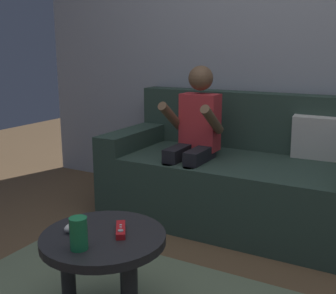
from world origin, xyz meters
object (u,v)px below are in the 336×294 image
(game_remote_red_near_edge, at_px, (121,230))
(soda_can, at_px, (79,233))
(nunchuk_white, at_px, (74,227))
(coffee_table, at_px, (105,252))
(person_seated_on_couch, at_px, (194,136))
(couch, at_px, (239,177))

(game_remote_red_near_edge, relative_size, soda_can, 1.11)
(nunchuk_white, bearing_deg, soda_can, -42.65)
(soda_can, bearing_deg, coffee_table, 89.80)
(person_seated_on_couch, xyz_separation_m, nunchuk_white, (0.03, -1.18, -0.16))
(couch, distance_m, person_seated_on_couch, 0.42)
(game_remote_red_near_edge, xyz_separation_m, soda_can, (-0.05, -0.19, 0.05))
(person_seated_on_couch, bearing_deg, game_remote_red_near_edge, -79.51)
(person_seated_on_couch, relative_size, game_remote_red_near_edge, 7.49)
(couch, height_order, soda_can, couch)
(couch, relative_size, nunchuk_white, 17.09)
(couch, xyz_separation_m, coffee_table, (-0.10, -1.32, 0.03))
(couch, bearing_deg, coffee_table, -94.23)
(nunchuk_white, relative_size, soda_can, 0.81)
(coffee_table, distance_m, game_remote_red_near_edge, 0.11)
(soda_can, bearing_deg, couch, 86.17)
(person_seated_on_couch, relative_size, coffee_table, 2.04)
(person_seated_on_couch, distance_m, soda_can, 1.30)
(couch, distance_m, game_remote_red_near_edge, 1.28)
(couch, relative_size, coffee_table, 3.39)
(coffee_table, xyz_separation_m, soda_can, (-0.00, -0.15, 0.14))
(coffee_table, relative_size, soda_can, 4.09)
(couch, bearing_deg, nunchuk_white, -99.01)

